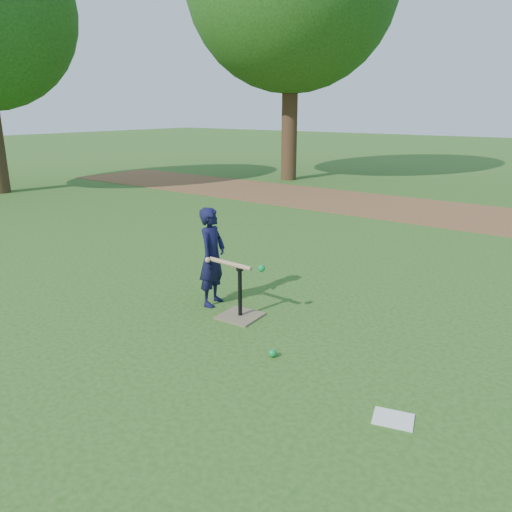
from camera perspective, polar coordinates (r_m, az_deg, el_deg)
The scene contains 7 objects.
ground at distance 5.39m, azimuth -1.07°, elevation -8.46°, with size 80.00×80.00×0.00m, color #285116.
dirt_strip at distance 11.96m, azimuth 21.58°, elevation 4.48°, with size 24.00×3.00×0.01m, color brown.
child at distance 5.90m, azimuth -5.02°, elevation -0.11°, with size 0.43×0.28×1.18m, color black.
wiffle_ball_ground at distance 4.83m, azimuth 1.91°, elevation -11.03°, with size 0.08×0.08×0.08m, color #0C8E39.
clipboard at distance 4.13m, azimuth 15.42°, elevation -17.51°, with size 0.30×0.23×0.01m, color white.
batting_tee at distance 5.67m, azimuth -1.82°, elevation -5.94°, with size 0.46×0.46×0.61m.
swing_action at distance 5.53m, azimuth -2.51°, elevation -0.95°, with size 0.74×0.20×0.08m.
Camera 1 is at (3.00, -3.85, 2.28)m, focal length 35.00 mm.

